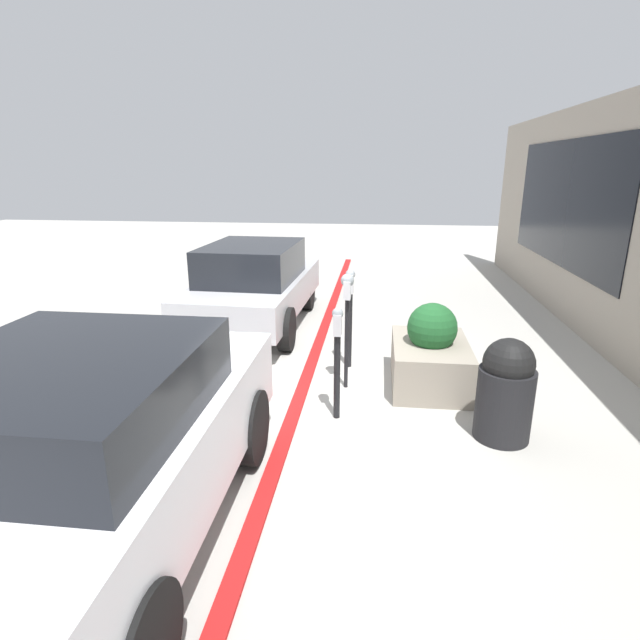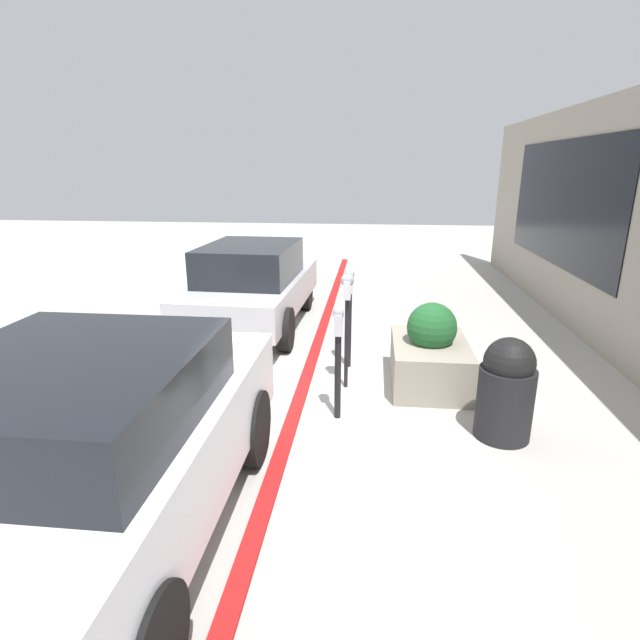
{
  "view_description": "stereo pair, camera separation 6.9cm",
  "coord_description": "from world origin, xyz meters",
  "px_view_note": "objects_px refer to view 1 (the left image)",
  "views": [
    {
      "loc": [
        -6.12,
        -0.86,
        2.84
      ],
      "look_at": [
        0.0,
        -0.14,
        0.94
      ],
      "focal_mm": 28.0,
      "sensor_mm": 36.0,
      "label": 1
    },
    {
      "loc": [
        -6.12,
        -0.79,
        2.84
      ],
      "look_at": [
        0.0,
        -0.14,
        0.94
      ],
      "focal_mm": 28.0,
      "sensor_mm": 36.0,
      "label": 2
    }
  ],
  "objects_px": {
    "parking_meter_second": "(347,301)",
    "parking_meter_middle": "(350,306)",
    "planter_box": "(430,355)",
    "parking_meter_nearest": "(337,350)",
    "trash_bin": "(506,390)",
    "parked_car_middle": "(255,284)",
    "parked_car_front": "(86,445)"
  },
  "relations": [
    {
      "from": "parking_meter_second",
      "to": "trash_bin",
      "type": "distance_m",
      "value": 2.18
    },
    {
      "from": "parking_meter_nearest",
      "to": "planter_box",
      "type": "bearing_deg",
      "value": -47.53
    },
    {
      "from": "parking_meter_nearest",
      "to": "parked_car_front",
      "type": "distance_m",
      "value": 2.81
    },
    {
      "from": "parking_meter_nearest",
      "to": "parked_car_middle",
      "type": "xyz_separation_m",
      "value": [
        3.34,
        1.79,
        -0.04
      ]
    },
    {
      "from": "parking_meter_nearest",
      "to": "parking_meter_second",
      "type": "xyz_separation_m",
      "value": [
        0.86,
        -0.05,
        0.35
      ]
    },
    {
      "from": "parked_car_front",
      "to": "parked_car_middle",
      "type": "bearing_deg",
      "value": 0.9
    },
    {
      "from": "parking_meter_nearest",
      "to": "parked_car_middle",
      "type": "distance_m",
      "value": 3.79
    },
    {
      "from": "parking_meter_second",
      "to": "parked_car_middle",
      "type": "bearing_deg",
      "value": 36.59
    },
    {
      "from": "parked_car_front",
      "to": "parked_car_middle",
      "type": "height_order",
      "value": "parked_car_front"
    },
    {
      "from": "parking_meter_nearest",
      "to": "parked_car_front",
      "type": "height_order",
      "value": "parked_car_front"
    },
    {
      "from": "trash_bin",
      "to": "parking_meter_middle",
      "type": "bearing_deg",
      "value": 44.2
    },
    {
      "from": "planter_box",
      "to": "parked_car_middle",
      "type": "relative_size",
      "value": 0.36
    },
    {
      "from": "parking_meter_second",
      "to": "parking_meter_middle",
      "type": "bearing_deg",
      "value": 0.37
    },
    {
      "from": "trash_bin",
      "to": "parking_meter_second",
      "type": "bearing_deg",
      "value": 58.21
    },
    {
      "from": "parking_meter_nearest",
      "to": "planter_box",
      "type": "relative_size",
      "value": 0.93
    },
    {
      "from": "parking_meter_middle",
      "to": "planter_box",
      "type": "height_order",
      "value": "parking_meter_middle"
    },
    {
      "from": "planter_box",
      "to": "parked_car_middle",
      "type": "bearing_deg",
      "value": 52.41
    },
    {
      "from": "parking_meter_middle",
      "to": "parking_meter_nearest",
      "type": "bearing_deg",
      "value": 178.37
    },
    {
      "from": "parking_meter_middle",
      "to": "planter_box",
      "type": "distance_m",
      "value": 1.34
    },
    {
      "from": "parking_meter_nearest",
      "to": "trash_bin",
      "type": "xyz_separation_m",
      "value": [
        -0.24,
        -1.83,
        -0.29
      ]
    },
    {
      "from": "planter_box",
      "to": "trash_bin",
      "type": "height_order",
      "value": "planter_box"
    },
    {
      "from": "trash_bin",
      "to": "parking_meter_nearest",
      "type": "bearing_deg",
      "value": 82.53
    },
    {
      "from": "parking_meter_second",
      "to": "trash_bin",
      "type": "relative_size",
      "value": 1.36
    },
    {
      "from": "parked_car_middle",
      "to": "trash_bin",
      "type": "height_order",
      "value": "parked_car_middle"
    },
    {
      "from": "parking_meter_middle",
      "to": "planter_box",
      "type": "xyz_separation_m",
      "value": [
        -0.53,
        -1.12,
        -0.51
      ]
    },
    {
      "from": "parking_meter_second",
      "to": "trash_bin",
      "type": "xyz_separation_m",
      "value": [
        -1.1,
        -1.78,
        -0.64
      ]
    },
    {
      "from": "parking_meter_second",
      "to": "planter_box",
      "type": "height_order",
      "value": "parking_meter_second"
    },
    {
      "from": "parking_meter_nearest",
      "to": "parking_meter_middle",
      "type": "height_order",
      "value": "parking_meter_middle"
    },
    {
      "from": "parking_meter_second",
      "to": "parking_meter_nearest",
      "type": "bearing_deg",
      "value": 176.67
    },
    {
      "from": "parking_meter_nearest",
      "to": "trash_bin",
      "type": "relative_size",
      "value": 1.18
    },
    {
      "from": "parking_meter_second",
      "to": "parking_meter_middle",
      "type": "relative_size",
      "value": 1.06
    },
    {
      "from": "parking_meter_nearest",
      "to": "trash_bin",
      "type": "bearing_deg",
      "value": -97.47
    }
  ]
}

